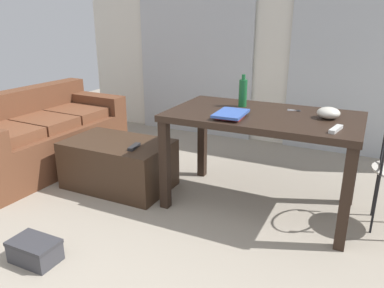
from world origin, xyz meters
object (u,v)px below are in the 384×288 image
Objects in this scene: book_stack at (231,114)px; tv_remote_primary at (134,147)px; coffee_table at (119,164)px; craft_table at (262,126)px; bowl at (329,113)px; tv_remote_on_table at (336,129)px; scissors at (296,110)px; bottle_near at (243,93)px; couch at (40,137)px; shoebox at (35,251)px.

tv_remote_primary is (-0.82, -0.07, -0.35)m from book_stack.
coffee_table is 1.33m from craft_table.
bowl is (0.46, 0.07, 0.14)m from craft_table.
tv_remote_on_table is 0.55m from scissors.
scissors is (0.42, 0.04, -0.11)m from bottle_near.
couch is 10.74× the size of bowl.
scissors is at bearing 15.37° from coffee_table.
bottle_near reaches higher than craft_table.
shoebox is at bearing -133.89° from tv_remote_on_table.
couch is 2.14m from bottle_near.
book_stack reaches higher than scissors.
book_stack is 1.72× the size of tv_remote_on_table.
book_stack is at bearing -84.64° from bottle_near.
craft_table is 0.60m from tv_remote_on_table.
couch reaches higher than coffee_table.
coffee_table reaches higher than shoebox.
bowl is 0.31m from tv_remote_on_table.
book_stack reaches higher than coffee_table.
bowl reaches higher than shoebox.
shoebox is (1.21, -1.21, -0.24)m from couch.
craft_table is 8.88× the size of bowl.
coffee_table is 5.72× the size of tv_remote_primary.
tv_remote_on_table is (0.08, -0.30, -0.03)m from bowl.
craft_table reaches higher than shoebox.
craft_table reaches higher than tv_remote_primary.
couch is at bearing 163.90° from tv_remote_primary.
book_stack reaches higher than tv_remote_on_table.
craft_table is 1.07m from tv_remote_primary.
shoebox is at bearing -80.87° from coffee_table.
shoebox is at bearing -129.23° from scissors.
tv_remote_on_table is at bearing -23.14° from craft_table.
bowl reaches higher than tv_remote_primary.
book_stack reaches higher than shoebox.
craft_table is 8.08× the size of tv_remote_on_table.
scissors is at bearing 152.72° from bowl.
bottle_near is 0.84× the size of shoebox.
coffee_table is 1.20m from book_stack.
tv_remote_on_table reaches higher than craft_table.
bottle_near is 0.38m from book_stack.
bottle_near is (2.04, 0.29, 0.58)m from couch.
book_stack is at bearing -4.20° from tv_remote_primary.
book_stack is 1.89× the size of tv_remote_primary.
bowl is at bearing 4.13° from tv_remote_primary.
bowl is 0.70m from book_stack.
craft_table is at bearing 51.84° from shoebox.
couch is 2.29m from craft_table.
coffee_table is 3.00× the size of shoebox.
book_stack is at bearing -131.54° from craft_table.
bowl is 1.57× the size of scissors.
bottle_near is 2.53× the size of scissors.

